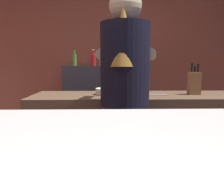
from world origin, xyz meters
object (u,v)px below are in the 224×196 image
bottle_vinegar (75,59)px  bottle_hot_sauce (102,60)px  bottle_soy (93,59)px  bartender (125,94)px  bottle_olive_oil (93,59)px  chefs_knife (153,95)px  knife_block (194,83)px  mixing_bowl (107,91)px

bottle_vinegar → bottle_hot_sauce: (0.38, 0.01, -0.02)m
bottle_hot_sauce → bottle_soy: bearing=167.1°
bartender → bottle_hot_sauce: bearing=18.6°
bartender → bottle_olive_oil: bartender is taller
bottle_hot_sauce → bottle_soy: 0.13m
bartender → bottle_olive_oil: size_ratio=7.69×
chefs_knife → bottle_vinegar: bearing=131.2°
knife_block → bottle_hot_sauce: size_ratio=1.47×
knife_block → bottle_olive_oil: 1.45m
knife_block → chefs_knife: knife_block is taller
bartender → bottle_vinegar: (-0.56, 1.60, 0.28)m
bottle_olive_oil → bartender: bearing=-78.7°
knife_block → bottle_olive_oil: size_ratio=1.30×
mixing_bowl → bottle_hot_sauce: 1.19m
chefs_knife → bottle_hot_sauce: (-0.46, 1.21, 0.32)m
mixing_bowl → bartender: bearing=-75.4°
bartender → bottle_olive_oil: (-0.30, 1.51, 0.27)m
bottle_vinegar → bottle_soy: 0.26m
chefs_knife → bottle_vinegar: bottle_vinegar is taller
bottle_vinegar → bottle_soy: (0.25, 0.04, 0.00)m
bartender → knife_block: (0.66, 0.45, 0.04)m
bartender → mixing_bowl: bearing=26.8°
bottle_soy → bottle_vinegar: bearing=-171.1°
bottle_vinegar → bottle_olive_oil: 0.28m
chefs_knife → bottle_olive_oil: 1.29m
bottle_olive_oil → bottle_hot_sauce: bearing=41.2°
bottle_soy → bottle_olive_oil: size_ratio=1.06×
knife_block → bottle_soy: (-0.97, 1.19, 0.24)m
knife_block → chefs_knife: (-0.38, -0.04, -0.10)m
knife_block → mixing_bowl: knife_block is taller
bottle_vinegar → bartender: bearing=-70.7°
knife_block → bottle_vinegar: 1.70m
knife_block → bottle_vinegar: (-1.23, 1.15, 0.24)m
bottle_hot_sauce → bottle_soy: (-0.13, 0.03, 0.02)m
mixing_bowl → chefs_knife: (0.40, -0.06, -0.02)m
knife_block → bartender: bearing=-146.0°
knife_block → mixing_bowl: (-0.78, 0.01, -0.08)m
bartender → mixing_bowl: bartender is taller
bottle_hot_sauce → bottle_olive_oil: bottle_olive_oil is taller
bartender → mixing_bowl: (-0.12, 0.46, -0.04)m
chefs_knife → bottle_olive_oil: bearing=123.9°
mixing_bowl → bottle_olive_oil: 1.11m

